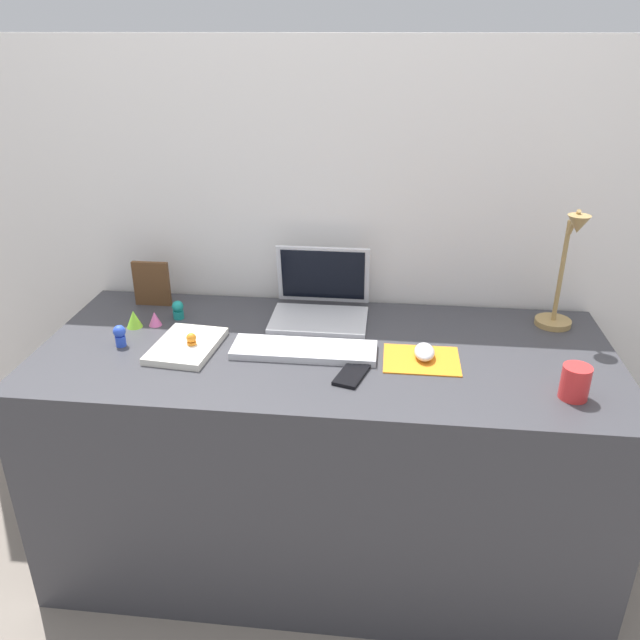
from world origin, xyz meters
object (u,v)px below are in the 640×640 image
object	(u,v)px
picture_frame	(152,284)
toy_figurine_pink	(155,319)
desk_lamp	(564,275)
toy_figurine_orange	(192,342)
cell_phone	(352,375)
toy_figurine_lime	(134,319)
coffee_mug	(575,382)
keyboard	(304,350)
mouse	(424,352)
toy_figurine_blue	(120,335)
toy_figurine_teal	(178,309)
laptop	(321,299)
notebook_pad	(186,346)

from	to	relation	value
picture_frame	toy_figurine_pink	distance (m)	0.17
desk_lamp	toy_figurine_orange	xyz separation A→B (m)	(-1.06, -0.26, -0.15)
toy_figurine_orange	cell_phone	bearing A→B (deg)	-11.68
desk_lamp	cell_phone	bearing A→B (deg)	-149.37
toy_figurine_lime	picture_frame	bearing A→B (deg)	90.48
coffee_mug	toy_figurine_pink	distance (m)	1.22
keyboard	mouse	bearing A→B (deg)	0.91
picture_frame	coffee_mug	size ratio (longest dim) A/B	1.71
toy_figurine_blue	toy_figurine_pink	bearing A→B (deg)	71.04
toy_figurine_lime	toy_figurine_orange	bearing A→B (deg)	-30.99
toy_figurine_teal	toy_figurine_orange	xyz separation A→B (m)	(0.11, -0.21, -0.00)
keyboard	cell_phone	world-z (taller)	keyboard
desk_lamp	toy_figurine_pink	distance (m)	1.24
picture_frame	toy_figurine_orange	bearing A→B (deg)	-53.94
mouse	toy_figurine_pink	size ratio (longest dim) A/B	2.14
mouse	coffee_mug	size ratio (longest dim) A/B	1.09
picture_frame	toy_figurine_lime	distance (m)	0.18
laptop	desk_lamp	world-z (taller)	desk_lamp
keyboard	coffee_mug	bearing A→B (deg)	-12.94
laptop	coffee_mug	world-z (taller)	laptop
toy_figurine_blue	toy_figurine_teal	size ratio (longest dim) A/B	1.08
toy_figurine_lime	toy_figurine_orange	distance (m)	0.26
cell_phone	notebook_pad	world-z (taller)	notebook_pad
laptop	toy_figurine_blue	size ratio (longest dim) A/B	4.64
keyboard	toy_figurine_orange	distance (m)	0.32
laptop	toy_figurine_teal	xyz separation A→B (m)	(-0.45, -0.08, -0.02)
keyboard	toy_figurine_lime	xyz separation A→B (m)	(-0.54, 0.11, 0.02)
laptop	picture_frame	distance (m)	0.56
keyboard	coffee_mug	xyz separation A→B (m)	(0.70, -0.16, 0.03)
laptop	toy_figurine_blue	bearing A→B (deg)	-153.01
keyboard	toy_figurine_blue	world-z (taller)	toy_figurine_blue
mouse	picture_frame	distance (m)	0.93
laptop	toy_figurine_lime	world-z (taller)	laptop
desk_lamp	toy_figurine_lime	bearing A→B (deg)	-174.41
cell_phone	toy_figurine_lime	bearing A→B (deg)	178.22
cell_phone	toy_figurine_blue	xyz separation A→B (m)	(-0.68, 0.10, 0.03)
toy_figurine_teal	toy_figurine_orange	bearing A→B (deg)	-62.89
notebook_pad	toy_figurine_orange	xyz separation A→B (m)	(0.02, -0.01, 0.02)
toy_figurine_blue	desk_lamp	bearing A→B (deg)	11.19
mouse	cell_phone	bearing A→B (deg)	-147.93
toy_figurine_lime	toy_figurine_teal	world-z (taller)	toy_figurine_teal
cell_phone	toy_figurine_teal	bearing A→B (deg)	168.49
coffee_mug	toy_figurine_orange	bearing A→B (deg)	172.20
laptop	toy_figurine_orange	bearing A→B (deg)	-139.53
desk_lamp	toy_figurine_orange	distance (m)	1.11
picture_frame	toy_figurine_orange	world-z (taller)	picture_frame
toy_figurine_blue	coffee_mug	bearing A→B (deg)	-6.77
cell_phone	picture_frame	xyz separation A→B (m)	(-0.69, 0.40, 0.07)
desk_lamp	toy_figurine_blue	xyz separation A→B (m)	(-1.28, -0.25, -0.14)
toy_figurine_teal	toy_figurine_orange	world-z (taller)	toy_figurine_teal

